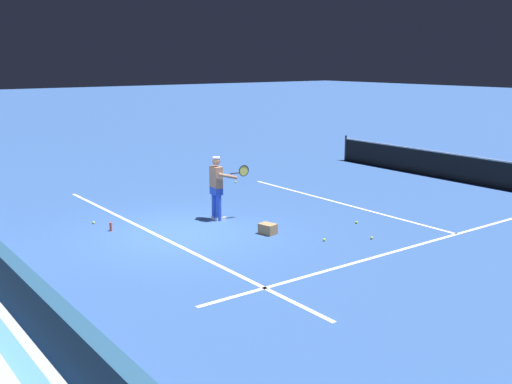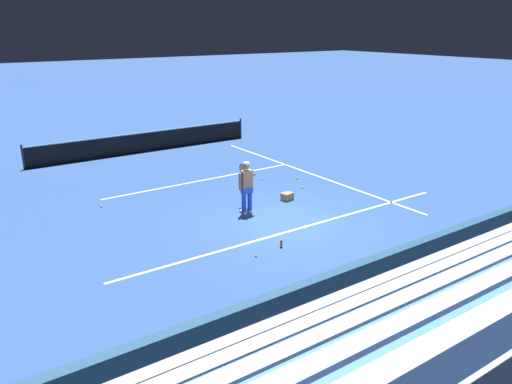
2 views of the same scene
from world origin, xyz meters
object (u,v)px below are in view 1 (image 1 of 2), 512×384
tennis_ball_far_left (372,238)px  water_bottle (111,227)px  tennis_ball_toward_net (324,240)px  tennis_player (217,187)px  tennis_net (456,167)px  tennis_ball_by_box (236,182)px  ball_box_cardboard (268,229)px  tennis_ball_stray_back (356,222)px  tennis_ball_midcourt (94,223)px

tennis_ball_far_left → water_bottle: 6.49m
tennis_ball_toward_net → water_bottle: bearing=-136.0°
tennis_player → tennis_net: (0.59, 9.73, -0.40)m
tennis_ball_by_box → tennis_ball_far_left: size_ratio=1.00×
tennis_ball_by_box → tennis_player: bearing=-40.4°
tennis_player → tennis_ball_by_box: bearing=139.6°
tennis_player → tennis_ball_by_box: tennis_player is taller
tennis_player → tennis_ball_by_box: (-3.75, 3.19, -0.86)m
tennis_ball_far_left → tennis_ball_toward_net: size_ratio=1.00×
ball_box_cardboard → tennis_net: tennis_net is taller
tennis_ball_far_left → tennis_net: size_ratio=0.01×
tennis_ball_by_box → tennis_ball_toward_net: same height
tennis_ball_far_left → ball_box_cardboard: bearing=-136.8°
tennis_player → water_bottle: 2.95m
tennis_ball_stray_back → water_bottle: (-3.21, -5.47, 0.08)m
tennis_ball_midcourt → tennis_net: bearing=80.1°
tennis_ball_stray_back → tennis_ball_toward_net: (0.64, -1.75, 0.00)m
tennis_ball_stray_back → water_bottle: bearing=-120.4°
tennis_ball_by_box → water_bottle: size_ratio=0.30×
tennis_ball_far_left → water_bottle: bearing=-133.0°
tennis_ball_toward_net → tennis_ball_midcourt: bearing=-141.3°
tennis_player → water_bottle: size_ratio=7.80×
tennis_player → tennis_ball_by_box: size_ratio=25.98×
tennis_net → tennis_ball_by_box: bearing=-123.6°
tennis_ball_far_left → tennis_ball_toward_net: (-0.57, -1.03, 0.00)m
tennis_player → tennis_ball_far_left: bearing=28.0°
tennis_player → tennis_net: tennis_player is taller
tennis_ball_toward_net → water_bottle: 5.35m
tennis_ball_by_box → tennis_ball_toward_net: size_ratio=1.00×
tennis_ball_by_box → water_bottle: bearing=-62.7°
ball_box_cardboard → tennis_ball_far_left: ball_box_cardboard is taller
tennis_player → water_bottle: bearing=-104.0°
tennis_ball_stray_back → tennis_ball_midcourt: (-4.12, -5.56, 0.00)m
tennis_ball_stray_back → water_bottle: water_bottle is taller
tennis_ball_toward_net → tennis_ball_by_box: bearing=162.1°
water_bottle → tennis_ball_toward_net: bearing=44.0°
ball_box_cardboard → water_bottle: ball_box_cardboard is taller
tennis_ball_far_left → tennis_net: bearing=112.1°
ball_box_cardboard → water_bottle: bearing=-130.5°
tennis_ball_by_box → tennis_ball_toward_net: bearing=-17.9°
tennis_ball_by_box → tennis_net: tennis_net is taller
tennis_ball_by_box → tennis_net: 7.87m
tennis_player → tennis_net: 9.76m
tennis_ball_far_left → tennis_ball_stray_back: 1.41m
tennis_ball_stray_back → tennis_ball_toward_net: same height
tennis_player → tennis_net: bearing=86.5°
tennis_net → tennis_player: bearing=-93.5°
tennis_player → tennis_ball_far_left: 4.31m
ball_box_cardboard → tennis_net: size_ratio=0.04×
tennis_ball_midcourt → tennis_net: tennis_net is taller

